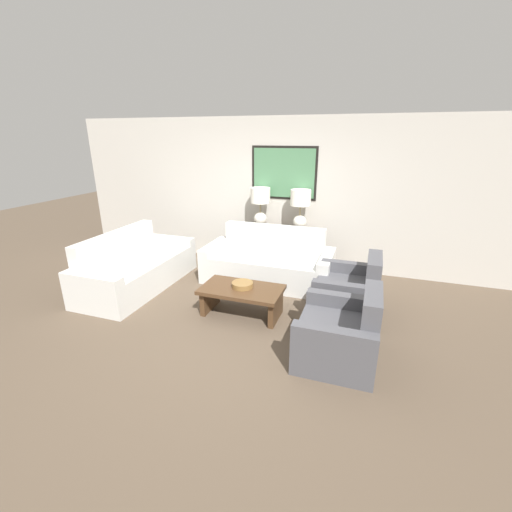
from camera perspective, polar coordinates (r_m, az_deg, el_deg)
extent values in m
plane|color=brown|center=(4.51, -4.00, -11.65)|extent=(20.00, 20.00, 0.00)
cube|color=beige|center=(6.33, 4.69, 10.29)|extent=(8.46, 0.10, 2.65)
cube|color=black|center=(6.22, 4.66, 13.62)|extent=(1.18, 0.01, 0.92)
cube|color=#4C7F56|center=(6.22, 4.64, 13.61)|extent=(1.10, 0.02, 0.84)
cube|color=#332319|center=(6.30, 3.84, 1.35)|extent=(1.22, 0.38, 0.75)
cylinder|color=silver|center=(6.29, 0.72, 5.04)|extent=(0.20, 0.20, 0.02)
sphere|color=silver|center=(6.26, 0.72, 6.21)|extent=(0.24, 0.24, 0.24)
cylinder|color=#8C7A51|center=(6.21, 0.73, 8.07)|extent=(0.02, 0.02, 0.18)
cylinder|color=white|center=(6.17, 0.74, 10.09)|extent=(0.35, 0.35, 0.27)
cylinder|color=silver|center=(6.11, 7.22, 4.45)|extent=(0.20, 0.20, 0.02)
sphere|color=silver|center=(6.08, 7.27, 5.65)|extent=(0.24, 0.24, 0.24)
cylinder|color=#8C7A51|center=(6.03, 7.36, 7.56)|extent=(0.02, 0.02, 0.18)
cylinder|color=white|center=(5.99, 7.45, 9.64)|extent=(0.35, 0.35, 0.27)
cube|color=silver|center=(5.63, 1.67, -2.43)|extent=(1.74, 0.75, 0.46)
cube|color=silver|center=(5.98, 3.03, 1.03)|extent=(1.74, 0.18, 0.88)
cube|color=silver|center=(6.02, -6.82, -0.49)|extent=(0.18, 0.93, 0.57)
cube|color=silver|center=(5.51, 11.55, -2.70)|extent=(0.18, 0.93, 0.57)
cube|color=silver|center=(5.80, -18.22, -2.80)|extent=(0.75, 1.74, 0.46)
cube|color=silver|center=(6.01, -22.00, -0.32)|extent=(0.18, 1.74, 0.88)
cube|color=silver|center=(5.17, -25.40, -5.79)|extent=(0.93, 0.18, 0.57)
cube|color=silver|center=(6.56, -13.96, 0.74)|extent=(0.93, 0.18, 0.57)
cube|color=#4C331E|center=(4.63, -2.40, -5.62)|extent=(1.09, 0.62, 0.05)
cube|color=#4C331E|center=(4.89, -7.67, -6.88)|extent=(0.07, 0.49, 0.34)
cube|color=#4C331E|center=(4.58, 3.32, -8.67)|extent=(0.07, 0.49, 0.34)
cylinder|color=olive|center=(4.63, -2.27, -4.80)|extent=(0.29, 0.29, 0.07)
cube|color=#4C4C51|center=(4.94, 13.68, -6.51)|extent=(0.65, 0.67, 0.42)
cube|color=#4C4C51|center=(4.85, 18.74, -4.82)|extent=(0.18, 0.67, 0.84)
cube|color=#4C4C51|center=(5.27, 15.18, -4.00)|extent=(0.83, 0.14, 0.58)
cube|color=#4C4C51|center=(4.54, 14.35, -7.87)|extent=(0.83, 0.14, 0.58)
cube|color=#4C4C51|center=(3.96, 11.91, -13.33)|extent=(0.65, 0.67, 0.42)
cube|color=#4C4C51|center=(3.84, 18.37, -11.41)|extent=(0.18, 0.67, 0.84)
cube|color=#4C4C51|center=(4.26, 13.94, -9.74)|extent=(0.83, 0.14, 0.58)
cube|color=#4C4C51|center=(3.58, 12.58, -15.82)|extent=(0.83, 0.14, 0.58)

